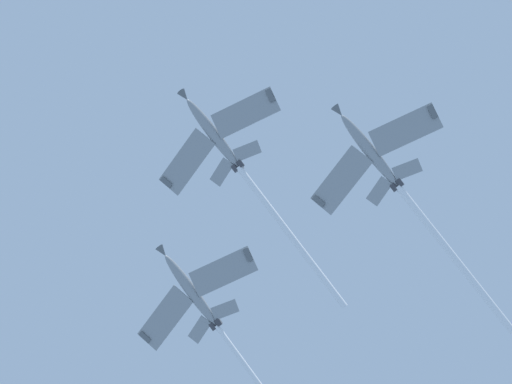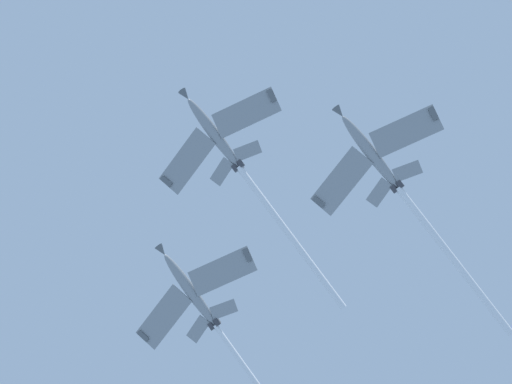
{
  "view_description": "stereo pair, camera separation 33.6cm",
  "coord_description": "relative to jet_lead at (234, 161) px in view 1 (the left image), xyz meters",
  "views": [
    {
      "loc": [
        45.51,
        19.65,
        1.8
      ],
      "look_at": [
        14.73,
        22.57,
        111.54
      ],
      "focal_mm": 59.36,
      "sensor_mm": 36.0,
      "label": 1
    },
    {
      "loc": [
        45.48,
        19.32,
        1.8
      ],
      "look_at": [
        14.73,
        22.57,
        111.54
      ],
      "focal_mm": 59.36,
      "sensor_mm": 36.0,
      "label": 2
    }
  ],
  "objects": [
    {
      "name": "jet_lead",
      "position": [
        0.0,
        0.0,
        0.0
      ],
      "size": [
        26.58,
        26.81,
        15.01
      ],
      "color": "gray"
    },
    {
      "name": "jet_left_wing",
      "position": [
        0.5,
        21.03,
        -5.39
      ],
      "size": [
        26.46,
        26.57,
        14.96
      ],
      "color": "gray"
    },
    {
      "name": "jet_right_wing",
      "position": [
        -20.55,
        -1.57,
        -5.05
      ],
      "size": [
        28.04,
        28.31,
        15.39
      ],
      "color": "gray"
    }
  ]
}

